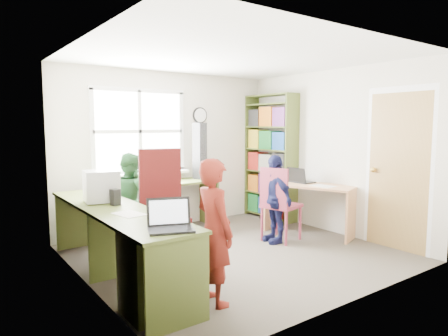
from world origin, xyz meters
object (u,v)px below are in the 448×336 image
right_desk (310,198)px  cd_tower (200,151)px  bookshelf (270,160)px  wooden_chair (278,201)px  l_desk (149,241)px  swivel_chair (163,216)px  laptop_left (170,222)px  person_red (214,231)px  person_green (131,200)px  potted_plant (141,172)px  crt_monitor (102,186)px  person_navy (275,199)px  laptop_right (300,179)px

right_desk → cd_tower: size_ratio=1.58×
bookshelf → cd_tower: 1.29m
wooden_chair → right_desk: bearing=-12.7°
l_desk → swivel_chair: bearing=49.1°
l_desk → laptop_left: 0.81m
person_red → person_green: bearing=1.1°
potted_plant → wooden_chair: bearing=-46.0°
crt_monitor → potted_plant: 1.38m
laptop_left → cd_tower: size_ratio=0.50×
cd_tower → wooden_chair: bearing=-92.5°
person_navy → person_green: bearing=-108.4°
laptop_left → person_green: person_green is taller
l_desk → wooden_chair: wooden_chair is taller
laptop_left → potted_plant: 2.63m
potted_plant → bookshelf: bearing=-7.6°
bookshelf → laptop_right: bearing=-103.1°
person_green → person_navy: size_ratio=1.04×
crt_monitor → potted_plant: bearing=56.6°
swivel_chair → potted_plant: (0.33, 1.31, 0.35)m
right_desk → laptop_right: size_ratio=4.04×
bookshelf → cd_tower: size_ratio=2.39×
crt_monitor → person_navy: 2.30m
right_desk → potted_plant: potted_plant is taller
l_desk → laptop_left: (-0.14, -0.72, 0.35)m
person_red → person_navy: size_ratio=1.09×
crt_monitor → swivel_chair: bearing=-16.7°
crt_monitor → cd_tower: bearing=36.3°
bookshelf → person_red: bookshelf is taller
laptop_left → person_navy: (2.18, 1.09, -0.21)m
cd_tower → potted_plant: bearing=160.0°
wooden_chair → cd_tower: cd_tower is taller
wooden_chair → cd_tower: bearing=90.8°
crt_monitor → potted_plant: crt_monitor is taller
laptop_right → wooden_chair: bearing=108.3°
l_desk → person_navy: person_navy is taller
crt_monitor → person_navy: person_navy is taller
bookshelf → laptop_left: (-3.10, -2.19, -0.19)m
potted_plant → person_red: size_ratio=0.25×
l_desk → laptop_right: bearing=12.1°
crt_monitor → laptop_left: 1.47m
bookshelf → cd_tower: (-1.25, 0.27, 0.19)m
bookshelf → person_green: bearing=-176.0°
bookshelf → person_navy: size_ratio=1.76×
laptop_left → crt_monitor: bearing=113.2°
swivel_chair → person_red: 1.16m
l_desk → person_green: 1.35m
swivel_chair → potted_plant: swivel_chair is taller
cd_tower → person_red: 2.85m
laptop_left → person_green: bearing=96.7°
right_desk → person_navy: (-0.72, -0.01, 0.07)m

